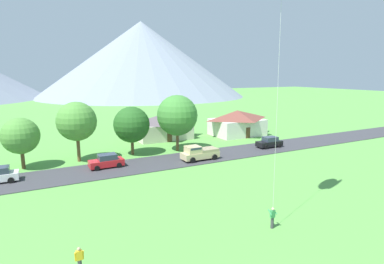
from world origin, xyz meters
name	(u,v)px	position (x,y,z in m)	size (l,w,h in m)	color
road_strip	(134,166)	(0.00, 30.24, 0.04)	(160.00, 6.82, 0.08)	#38383D
mountain_far_west_ridge	(142,59)	(42.20, 151.44, 18.80)	(104.56, 104.56, 37.60)	gray
house_leftmost	(162,126)	(9.86, 44.88, 2.28)	(10.38, 7.34, 4.41)	beige
house_left_center	(237,122)	(23.85, 41.25, 2.47)	(9.94, 7.49, 4.77)	silver
tree_left_of_center	(77,121)	(-5.86, 35.95, 5.46)	(5.21, 5.21, 8.08)	brown
tree_center	(177,115)	(8.46, 35.27, 5.46)	(6.15, 6.15, 8.55)	brown
tree_right_of_center	(20,136)	(-12.51, 35.66, 4.18)	(4.47, 4.47, 6.43)	brown
tree_near_right	(132,125)	(1.64, 36.18, 4.43)	(5.21, 5.21, 7.05)	brown
parked_car_black_west_end	(269,142)	(22.32, 30.23, 0.87)	(4.23, 2.14, 1.68)	black
parked_car_red_mid_west	(107,161)	(-3.22, 31.21, 0.87)	(4.24, 2.16, 1.68)	red
pickup_truck_sand_west_side	(199,153)	(8.80, 28.95, 1.06)	(5.22, 2.36, 1.99)	#C6B284
watcher_person	(79,260)	(-9.37, 10.60, 0.88)	(0.56, 0.24, 1.68)	#3D3D42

